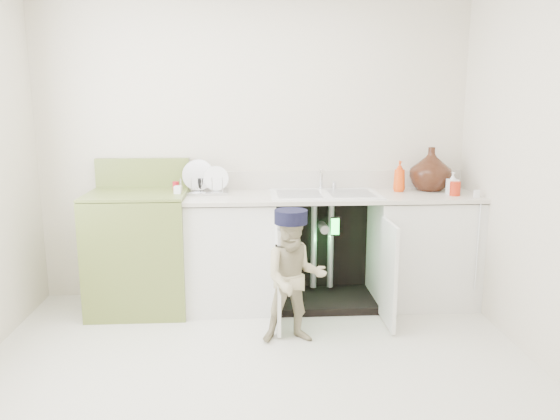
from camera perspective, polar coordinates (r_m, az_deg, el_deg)
name	(u,v)px	position (r m, az deg, el deg)	size (l,w,h in m)	color
ground	(259,377)	(3.41, -2.18, -17.06)	(3.50, 3.50, 0.00)	silver
room_shell	(258,170)	(3.03, -2.36, 4.24)	(6.00, 5.50, 1.26)	beige
counter_run	(328,246)	(4.41, 5.02, -3.72)	(2.44, 1.02, 1.25)	silver
avocado_stove	(140,249)	(4.42, -14.44, -4.00)	(0.75, 0.65, 1.17)	olive
repair_worker	(294,276)	(3.69, 1.52, -6.94)	(0.59, 0.56, 0.92)	#BFB189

